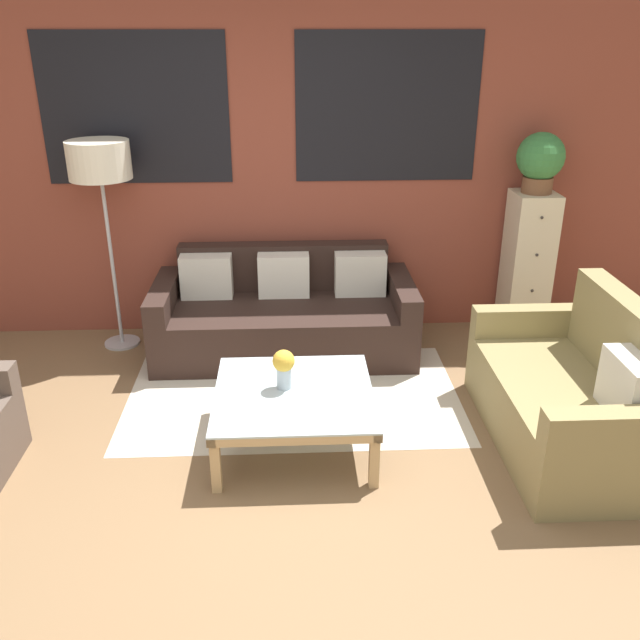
{
  "coord_description": "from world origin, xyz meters",
  "views": [
    {
      "loc": [
        0.18,
        -2.93,
        2.37
      ],
      "look_at": [
        0.38,
        1.25,
        0.55
      ],
      "focal_mm": 38.0,
      "sensor_mm": 36.0,
      "label": 1
    }
  ],
  "objects_px": {
    "coffee_table": "(294,399)",
    "flower_vase": "(284,366)",
    "floor_lamp": "(100,167)",
    "settee_vintage": "(573,398)",
    "drawer_cabinet": "(527,265)",
    "couch_dark": "(284,316)",
    "potted_plant": "(540,160)"
  },
  "relations": [
    {
      "from": "couch_dark",
      "to": "potted_plant",
      "type": "relative_size",
      "value": 4.34
    },
    {
      "from": "couch_dark",
      "to": "potted_plant",
      "type": "bearing_deg",
      "value": 6.51
    },
    {
      "from": "floor_lamp",
      "to": "drawer_cabinet",
      "type": "distance_m",
      "value": 3.4
    },
    {
      "from": "settee_vintage",
      "to": "floor_lamp",
      "type": "distance_m",
      "value": 3.62
    },
    {
      "from": "coffee_table",
      "to": "drawer_cabinet",
      "type": "bearing_deg",
      "value": 39.53
    },
    {
      "from": "settee_vintage",
      "to": "potted_plant",
      "type": "height_order",
      "value": "potted_plant"
    },
    {
      "from": "floor_lamp",
      "to": "flower_vase",
      "type": "bearing_deg",
      "value": -47.72
    },
    {
      "from": "flower_vase",
      "to": "coffee_table",
      "type": "bearing_deg",
      "value": -43.31
    },
    {
      "from": "settee_vintage",
      "to": "drawer_cabinet",
      "type": "bearing_deg",
      "value": 82.17
    },
    {
      "from": "couch_dark",
      "to": "coffee_table",
      "type": "xyz_separation_m",
      "value": [
        0.06,
        -1.35,
        0.03
      ]
    },
    {
      "from": "coffee_table",
      "to": "settee_vintage",
      "type": "bearing_deg",
      "value": -1.92
    },
    {
      "from": "drawer_cabinet",
      "to": "flower_vase",
      "type": "xyz_separation_m",
      "value": [
        -1.97,
        -1.52,
        -0.08
      ]
    },
    {
      "from": "couch_dark",
      "to": "coffee_table",
      "type": "distance_m",
      "value": 1.35
    },
    {
      "from": "couch_dark",
      "to": "potted_plant",
      "type": "height_order",
      "value": "potted_plant"
    },
    {
      "from": "settee_vintage",
      "to": "potted_plant",
      "type": "relative_size",
      "value": 3.25
    },
    {
      "from": "settee_vintage",
      "to": "flower_vase",
      "type": "distance_m",
      "value": 1.76
    },
    {
      "from": "coffee_table",
      "to": "flower_vase",
      "type": "xyz_separation_m",
      "value": [
        -0.06,
        0.05,
        0.2
      ]
    },
    {
      "from": "settee_vintage",
      "to": "coffee_table",
      "type": "height_order",
      "value": "settee_vintage"
    },
    {
      "from": "drawer_cabinet",
      "to": "flower_vase",
      "type": "bearing_deg",
      "value": -142.25
    },
    {
      "from": "couch_dark",
      "to": "drawer_cabinet",
      "type": "xyz_separation_m",
      "value": [
        1.97,
        0.22,
        0.31
      ]
    },
    {
      "from": "couch_dark",
      "to": "coffee_table",
      "type": "relative_size",
      "value": 2.1
    },
    {
      "from": "coffee_table",
      "to": "flower_vase",
      "type": "relative_size",
      "value": 3.81
    },
    {
      "from": "coffee_table",
      "to": "potted_plant",
      "type": "height_order",
      "value": "potted_plant"
    },
    {
      "from": "settee_vintage",
      "to": "coffee_table",
      "type": "bearing_deg",
      "value": 178.08
    },
    {
      "from": "couch_dark",
      "to": "flower_vase",
      "type": "height_order",
      "value": "couch_dark"
    },
    {
      "from": "drawer_cabinet",
      "to": "floor_lamp",
      "type": "bearing_deg",
      "value": -178.8
    },
    {
      "from": "floor_lamp",
      "to": "potted_plant",
      "type": "bearing_deg",
      "value": 1.2
    },
    {
      "from": "coffee_table",
      "to": "floor_lamp",
      "type": "bearing_deg",
      "value": 132.45
    },
    {
      "from": "couch_dark",
      "to": "flower_vase",
      "type": "distance_m",
      "value": 1.32
    },
    {
      "from": "couch_dark",
      "to": "flower_vase",
      "type": "bearing_deg",
      "value": -89.99
    },
    {
      "from": "couch_dark",
      "to": "drawer_cabinet",
      "type": "bearing_deg",
      "value": 6.5
    },
    {
      "from": "flower_vase",
      "to": "settee_vintage",
      "type": "bearing_deg",
      "value": -3.62
    }
  ]
}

